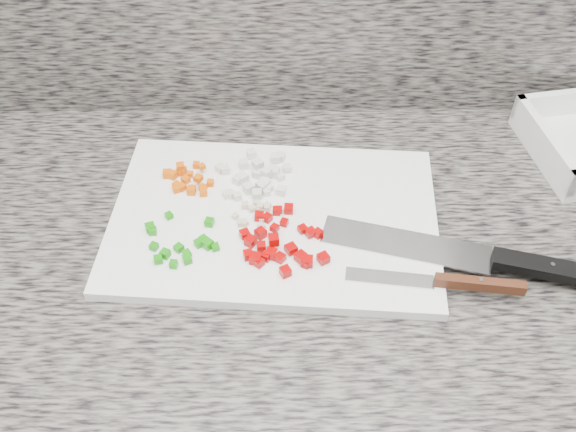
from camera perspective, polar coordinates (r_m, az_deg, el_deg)
name	(u,v)px	position (r m, az deg, el deg)	size (l,w,h in m)	color
cabinet	(307,395)	(1.30, 1.72, -15.64)	(3.92, 0.62, 0.86)	silver
countertop	(314,244)	(0.92, 2.32, -2.48)	(3.96, 0.64, 0.04)	#635F57
cutting_board	(274,219)	(0.92, -1.26, -0.29)	(0.46, 0.31, 0.02)	white
carrot_pile	(187,179)	(0.97, -9.01, 3.25)	(0.08, 0.07, 0.02)	#DF5804
onion_pile	(257,176)	(0.96, -2.78, 3.57)	(0.12, 0.11, 0.02)	silver
green_pepper_pile	(183,243)	(0.88, -9.35, -2.39)	(0.11, 0.10, 0.01)	#17850C
red_pepper_pile	(279,243)	(0.87, -0.80, -2.42)	(0.12, 0.13, 0.02)	#A40202
garlic_pile	(254,213)	(0.91, -3.00, 0.27)	(0.06, 0.06, 0.01)	beige
chef_knife	(499,260)	(0.90, 18.27, -3.76)	(0.38, 0.14, 0.02)	silver
paring_knife	(457,283)	(0.85, 14.76, -5.75)	(0.23, 0.05, 0.02)	silver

